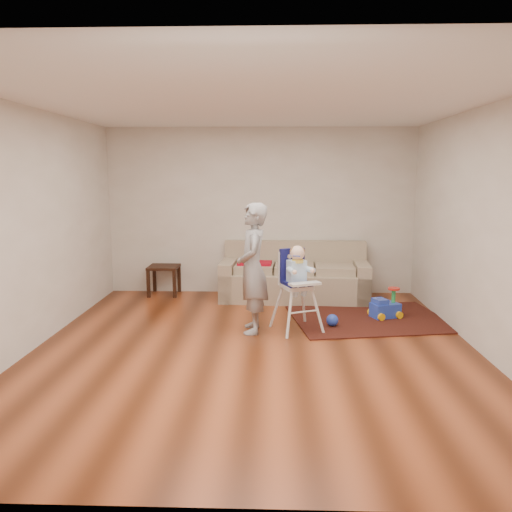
{
  "coord_description": "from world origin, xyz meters",
  "views": [
    {
      "loc": [
        0.19,
        -5.42,
        1.96
      ],
      "look_at": [
        0.0,
        0.4,
        1.0
      ],
      "focal_mm": 35.0,
      "sensor_mm": 36.0,
      "label": 1
    }
  ],
  "objects_px": {
    "ride_on_toy": "(386,303)",
    "adult": "(253,268)",
    "sofa": "(294,271)",
    "high_chair": "(297,290)",
    "side_table": "(164,280)",
    "toy_ball": "(332,320)"
  },
  "relations": [
    {
      "from": "ride_on_toy",
      "to": "adult",
      "type": "xyz_separation_m",
      "value": [
        -1.8,
        -0.64,
        0.59
      ]
    },
    {
      "from": "side_table",
      "to": "high_chair",
      "type": "distance_m",
      "value": 2.79
    },
    {
      "from": "side_table",
      "to": "high_chair",
      "type": "height_order",
      "value": "high_chair"
    },
    {
      "from": "side_table",
      "to": "adult",
      "type": "xyz_separation_m",
      "value": [
        1.53,
        -1.9,
        0.57
      ]
    },
    {
      "from": "side_table",
      "to": "toy_ball",
      "type": "bearing_deg",
      "value": -33.61
    },
    {
      "from": "high_chair",
      "to": "adult",
      "type": "bearing_deg",
      "value": 162.85
    },
    {
      "from": "sofa",
      "to": "ride_on_toy",
      "type": "relative_size",
      "value": 5.75
    },
    {
      "from": "toy_ball",
      "to": "high_chair",
      "type": "relative_size",
      "value": 0.14
    },
    {
      "from": "high_chair",
      "to": "toy_ball",
      "type": "bearing_deg",
      "value": -6.91
    },
    {
      "from": "high_chair",
      "to": "adult",
      "type": "relative_size",
      "value": 0.68
    },
    {
      "from": "toy_ball",
      "to": "adult",
      "type": "height_order",
      "value": "adult"
    },
    {
      "from": "toy_ball",
      "to": "adult",
      "type": "bearing_deg",
      "value": -168.82
    },
    {
      "from": "ride_on_toy",
      "to": "high_chair",
      "type": "bearing_deg",
      "value": -176.02
    },
    {
      "from": "toy_ball",
      "to": "sofa",
      "type": "bearing_deg",
      "value": 106.38
    },
    {
      "from": "sofa",
      "to": "high_chair",
      "type": "height_order",
      "value": "high_chair"
    },
    {
      "from": "toy_ball",
      "to": "high_chair",
      "type": "distance_m",
      "value": 0.65
    },
    {
      "from": "sofa",
      "to": "adult",
      "type": "height_order",
      "value": "adult"
    },
    {
      "from": "side_table",
      "to": "high_chair",
      "type": "xyz_separation_m",
      "value": [
        2.08,
        -1.84,
        0.29
      ]
    },
    {
      "from": "toy_ball",
      "to": "adult",
      "type": "relative_size",
      "value": 0.1
    },
    {
      "from": "ride_on_toy",
      "to": "adult",
      "type": "relative_size",
      "value": 0.25
    },
    {
      "from": "sofa",
      "to": "adult",
      "type": "xyz_separation_m",
      "value": [
        -0.59,
        -1.67,
        0.37
      ]
    },
    {
      "from": "sofa",
      "to": "toy_ball",
      "type": "height_order",
      "value": "sofa"
    }
  ]
}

